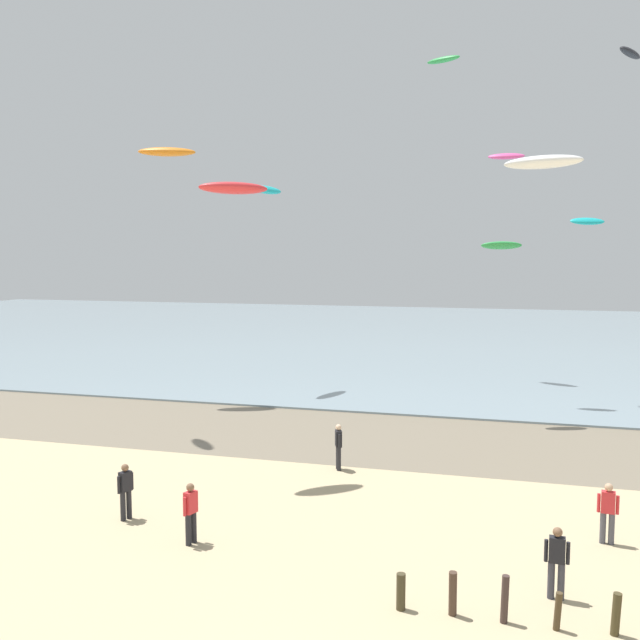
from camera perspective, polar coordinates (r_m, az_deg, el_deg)
wet_sand_strip at (r=30.42m, az=8.25°, el=-9.79°), size 120.00×8.75×0.01m
sea at (r=69.07m, az=12.28°, el=-1.28°), size 160.00×70.00×0.10m
person_nearest_camera at (r=21.26m, az=22.59°, el=-14.33°), size 0.57×0.26×1.71m
person_mid_beach at (r=17.76m, az=18.89°, el=-18.22°), size 0.57×0.24×1.71m
person_right_flank at (r=22.16m, az=-15.70°, el=-13.30°), size 0.34×0.54×1.71m
person_far_down_beach at (r=26.03m, az=1.53°, el=-10.27°), size 0.34×0.54×1.71m
person_trailing_behind at (r=20.05m, az=-10.58°, el=-15.22°), size 0.31×0.55×1.71m
kite_aloft_0 at (r=53.45m, az=24.14°, el=19.41°), size 2.34×3.23×0.88m
kite_aloft_1 at (r=20.35m, az=17.85°, el=12.26°), size 2.28×1.38×0.40m
kite_aloft_3 at (r=38.66m, az=15.07°, el=12.87°), size 1.90×0.70×0.48m
kite_aloft_4 at (r=47.57m, az=10.12°, el=20.33°), size 2.45×1.71×0.54m
kite_aloft_6 at (r=33.81m, az=14.71°, el=5.95°), size 2.08×1.30×0.53m
kite_aloft_7 at (r=38.95m, az=-12.48°, el=13.35°), size 3.20×2.03×0.59m
kite_aloft_8 at (r=40.80m, az=-4.53°, el=10.64°), size 1.85×2.91×0.70m
kite_aloft_9 at (r=25.09m, az=-7.13°, el=10.72°), size 2.51×2.18×0.51m
kite_aloft_10 at (r=39.90m, az=21.13°, el=7.59°), size 2.08×1.46×0.57m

